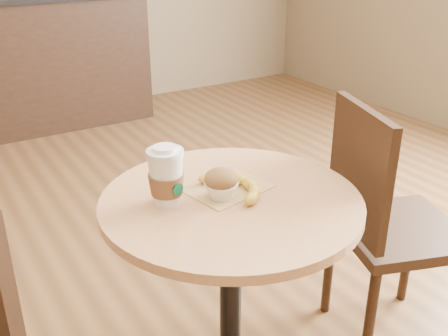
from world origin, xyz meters
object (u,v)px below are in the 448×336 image
Objects in this scene: cafe_table at (231,252)px; coffee_cup at (166,178)px; chair_right at (384,220)px; muffin at (221,183)px; banana at (235,186)px.

coffee_cup reaches higher than cafe_table.
chair_right reaches higher than muffin.
chair_right is at bearing -16.35° from banana.
coffee_cup is 0.16m from muffin.
chair_right is (0.61, -0.07, -0.04)m from cafe_table.
chair_right reaches higher than cafe_table.
chair_right is at bearing -23.45° from coffee_cup.
coffee_cup is at bearing 99.07° from chair_right.
coffee_cup is at bearing 159.81° from muffin.
cafe_table is 7.68× the size of muffin.
muffin is at bearing -176.28° from banana.
cafe_table is 3.15× the size of banana.
coffee_cup is 1.74× the size of muffin.
cafe_table is at bearing 102.41° from chair_right.
chair_right is 3.84× the size of banana.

